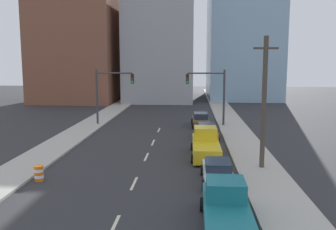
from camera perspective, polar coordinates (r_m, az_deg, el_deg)
sidewalk_left at (r=52.08m, az=-9.15°, el=0.24°), size 3.15×88.00×0.16m
sidewalk_right at (r=51.03m, az=8.74°, el=0.08°), size 3.15×88.00×0.16m
lane_stripe_at_9m at (r=17.52m, az=-8.21°, el=-16.42°), size 0.16×2.40×0.01m
lane_stripe_at_15m at (r=22.89m, az=-5.19°, el=-10.32°), size 0.16×2.40×0.01m
lane_stripe_at_21m at (r=28.82m, az=-3.31°, el=-6.37°), size 0.16×2.40×0.01m
lane_stripe_at_26m at (r=33.70m, az=-2.29°, el=-4.20°), size 0.16×2.40×0.01m
lane_stripe_at_33m at (r=39.66m, az=-1.40°, el=-2.29°), size 0.16×2.40×0.01m
building_brick_left at (r=70.35m, az=-13.49°, el=10.68°), size 14.00×16.00×20.94m
building_office_center at (r=71.57m, az=-1.05°, el=10.73°), size 12.00×20.00×20.62m
building_glass_right at (r=76.43m, az=11.28°, el=14.79°), size 13.00×20.00×32.25m
traffic_signal_left at (r=42.76m, az=-9.21°, el=3.90°), size 4.36×0.35×6.31m
traffic_signal_right at (r=41.78m, az=6.88°, el=3.84°), size 4.36×0.35×6.31m
utility_pole_right_mid at (r=25.49m, az=14.41°, el=1.88°), size 1.60×0.32×8.89m
traffic_barrel at (r=24.43m, az=-19.08°, el=-8.40°), size 0.56×0.56×0.95m
pickup_truck_teal at (r=17.19m, az=8.90°, el=-14.09°), size 2.35×6.15×1.91m
sedan_white at (r=22.97m, az=7.61°, el=-8.67°), size 2.01×4.79×1.35m
pickup_truck_yellow at (r=29.04m, az=5.76°, el=-4.56°), size 2.30×6.37×2.13m
sedan_orange at (r=35.47m, az=5.90°, el=-2.54°), size 2.23×4.60×1.42m
sedan_brown at (r=41.81m, az=4.99°, el=-0.81°), size 2.11×4.81×1.54m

